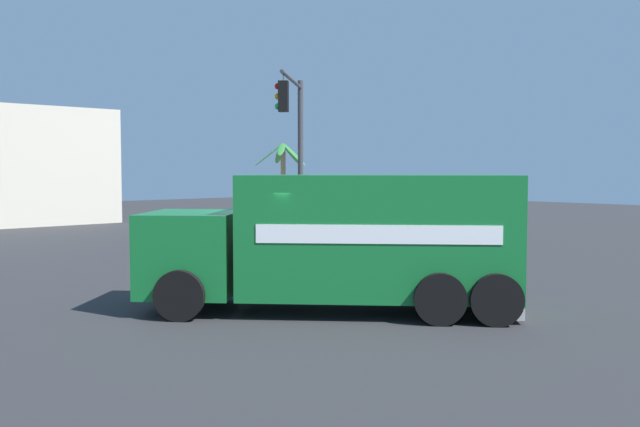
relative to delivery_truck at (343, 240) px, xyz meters
name	(u,v)px	position (x,y,z in m)	size (l,w,h in m)	color
ground_plane	(289,306)	(-0.51, 1.13, -1.47)	(100.00, 100.00, 0.00)	#2B2B2D
sidewalk_corner_far	(317,231)	(12.37, 14.01, -1.40)	(11.72, 11.72, 0.14)	#9E998E
delivery_truck	(343,240)	(0.00, 0.00, 0.00)	(6.99, 7.34, 2.83)	#146B2D
traffic_light_primary	(295,136)	(5.93, 8.24, 2.64)	(3.42, 2.96, 6.04)	#38383D
pickup_silver	(416,227)	(11.11, 7.03, -0.75)	(2.62, 5.35, 1.38)	#B7BABF
vending_machine_red	(299,207)	(13.53, 16.59, -0.41)	(1.17, 1.16, 1.85)	#0F38B2
palm_tree_far	(283,169)	(13.75, 18.06, 1.51)	(2.91, 3.00, 4.22)	#7A6647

